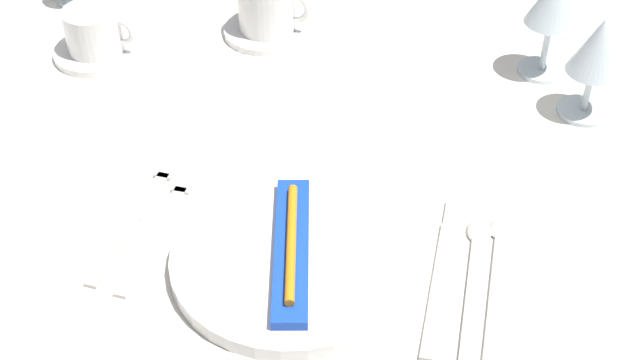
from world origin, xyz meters
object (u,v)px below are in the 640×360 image
object	(u,v)px
fork_outer	(162,223)
dinner_knife	(441,278)
coffee_cup_right	(95,30)
wine_glass_centre	(598,51)
toothbrush_package	(292,248)
coffee_cup_left	(268,7)
dinner_plate	(292,259)
spoon_soup	(475,267)
wine_glass_right	(554,4)
spoon_dessert	(498,269)
fork_inner	(140,211)

from	to	relation	value
fork_outer	dinner_knife	bearing A→B (deg)	-0.77
coffee_cup_right	wine_glass_centre	xyz separation A→B (m)	(0.68, 0.03, 0.05)
toothbrush_package	coffee_cup_left	size ratio (longest dim) A/B	1.98
dinner_plate	spoon_soup	xyz separation A→B (m)	(0.19, 0.04, -0.01)
dinner_knife	coffee_cup_left	xyz separation A→B (m)	(-0.32, 0.43, 0.04)
dinner_knife	spoon_soup	size ratio (longest dim) A/B	1.13
coffee_cup_right	wine_glass_centre	distance (m)	0.68
spoon_soup	wine_glass_right	xyz separation A→B (m)	(0.04, 0.40, 0.10)
spoon_soup	spoon_dessert	xyz separation A→B (m)	(0.02, 0.00, 0.00)
dinner_plate	fork_inner	xyz separation A→B (m)	(-0.19, 0.04, -0.01)
wine_glass_centre	wine_glass_right	bearing A→B (deg)	125.12
toothbrush_package	spoon_soup	size ratio (longest dim) A/B	1.04
fork_outer	wine_glass_right	size ratio (longest dim) A/B	1.36
spoon_soup	coffee_cup_left	size ratio (longest dim) A/B	1.91
spoon_dessert	wine_glass_centre	distance (m)	0.34
fork_inner	coffee_cup_left	bearing A→B (deg)	86.16
spoon_dessert	wine_glass_centre	world-z (taller)	wine_glass_centre
dinner_plate	spoon_dessert	size ratio (longest dim) A/B	1.18
toothbrush_package	coffee_cup_right	distance (m)	0.51
spoon_soup	coffee_cup_right	bearing A→B (deg)	153.23
fork_inner	wine_glass_centre	world-z (taller)	wine_glass_centre
fork_inner	spoon_dessert	size ratio (longest dim) A/B	1.00
fork_inner	dinner_knife	xyz separation A→B (m)	(0.35, -0.02, -0.00)
fork_inner	coffee_cup_left	xyz separation A→B (m)	(0.03, 0.41, 0.04)
fork_inner	coffee_cup_right	world-z (taller)	coffee_cup_right
toothbrush_package	fork_inner	xyz separation A→B (m)	(-0.19, 0.04, -0.02)
fork_inner	fork_outer	bearing A→B (deg)	-21.42
fork_outer	fork_inner	world-z (taller)	same
coffee_cup_right	spoon_dessert	bearing A→B (deg)	-25.58
toothbrush_package	dinner_plate	bearing A→B (deg)	180.00
fork_outer	fork_inner	size ratio (longest dim) A/B	0.94
dinner_plate	spoon_dessert	distance (m)	0.22
dinner_knife	wine_glass_centre	distance (m)	0.38
spoon_soup	coffee_cup_right	world-z (taller)	coffee_cup_right
fork_outer	dinner_knife	size ratio (longest dim) A/B	0.89
dinner_knife	wine_glass_right	world-z (taller)	wine_glass_right
dinner_plate	coffee_cup_left	xyz separation A→B (m)	(-0.16, 0.45, 0.04)
dinner_knife	wine_glass_right	distance (m)	0.45
fork_inner	coffee_cup_right	xyz separation A→B (m)	(-0.19, 0.30, 0.04)
spoon_soup	coffee_cup_left	distance (m)	0.54
coffee_cup_left	wine_glass_right	bearing A→B (deg)	-0.42
dinner_knife	coffee_cup_right	bearing A→B (deg)	149.90
wine_glass_right	fork_outer	bearing A→B (deg)	-133.11
wine_glass_right	coffee_cup_right	bearing A→B (deg)	-169.67
fork_inner	coffee_cup_left	size ratio (longest dim) A/B	2.06
wine_glass_centre	fork_inner	bearing A→B (deg)	-146.21
wine_glass_right	spoon_dessert	bearing A→B (deg)	-92.97
spoon_soup	fork_outer	bearing A→B (deg)	-176.79
toothbrush_package	dinner_knife	world-z (taller)	toothbrush_package
toothbrush_package	wine_glass_right	xyz separation A→B (m)	(0.24, 0.44, 0.08)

